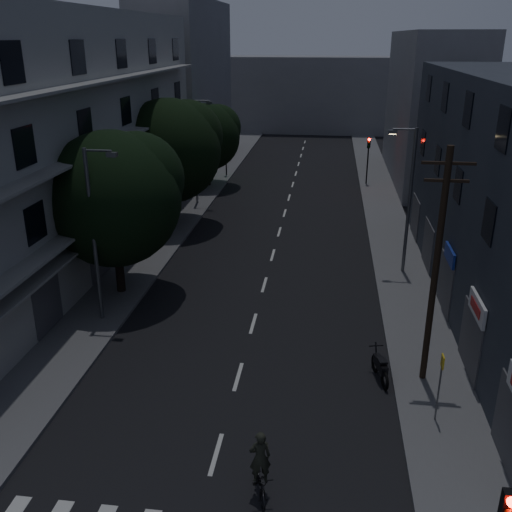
% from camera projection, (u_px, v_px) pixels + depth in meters
% --- Properties ---
extents(ground, '(160.00, 160.00, 0.00)m').
position_uv_depth(ground, '(280.00, 230.00, 39.57)').
color(ground, black).
rests_on(ground, ground).
extents(sidewalk_left, '(3.00, 90.00, 0.15)m').
position_uv_depth(sidewalk_left, '(175.00, 224.00, 40.45)').
color(sidewalk_left, '#565659').
rests_on(sidewalk_left, ground).
extents(sidewalk_right, '(3.00, 90.00, 0.15)m').
position_uv_depth(sidewalk_right, '(390.00, 233.00, 38.65)').
color(sidewalk_right, '#565659').
rests_on(sidewalk_right, ground).
extents(lane_markings, '(0.15, 60.50, 0.01)m').
position_uv_depth(lane_markings, '(287.00, 205.00, 45.36)').
color(lane_markings, beige).
rests_on(lane_markings, ground).
extents(building_left, '(7.00, 36.00, 14.00)m').
position_uv_depth(building_left, '(59.00, 142.00, 32.01)').
color(building_left, '#9D9D99').
rests_on(building_left, ground).
extents(building_far_left, '(6.00, 20.00, 16.00)m').
position_uv_depth(building_far_left, '(186.00, 83.00, 59.41)').
color(building_far_left, slate).
rests_on(building_far_left, ground).
extents(building_far_right, '(6.00, 20.00, 13.00)m').
position_uv_depth(building_far_right, '(430.00, 108.00, 51.53)').
color(building_far_right, slate).
rests_on(building_far_right, ground).
extents(building_far_end, '(24.00, 8.00, 10.00)m').
position_uv_depth(building_far_end, '(309.00, 94.00, 79.41)').
color(building_far_end, slate).
rests_on(building_far_end, ground).
extents(tree_near, '(6.71, 6.71, 8.28)m').
position_uv_depth(tree_near, '(115.00, 194.00, 27.91)').
color(tree_near, black).
rests_on(tree_near, sidewalk_left).
extents(tree_mid, '(7.02, 7.02, 8.64)m').
position_uv_depth(tree_mid, '(171.00, 147.00, 38.56)').
color(tree_mid, black).
rests_on(tree_mid, sidewalk_left).
extents(tree_far, '(5.74, 5.74, 7.10)m').
position_uv_depth(tree_far, '(208.00, 134.00, 49.36)').
color(tree_far, black).
rests_on(tree_far, sidewalk_left).
extents(traffic_signal_far_right, '(0.28, 0.37, 4.10)m').
position_uv_depth(traffic_signal_far_right, '(368.00, 151.00, 50.22)').
color(traffic_signal_far_right, black).
rests_on(traffic_signal_far_right, sidewalk_right).
extents(traffic_signal_far_left, '(0.28, 0.37, 4.10)m').
position_uv_depth(traffic_signal_far_left, '(226.00, 144.00, 53.49)').
color(traffic_signal_far_left, black).
rests_on(traffic_signal_far_left, sidewalk_left).
extents(street_lamp_left_near, '(1.51, 0.25, 8.00)m').
position_uv_depth(street_lamp_left_near, '(95.00, 228.00, 25.23)').
color(street_lamp_left_near, '#575B5F').
rests_on(street_lamp_left_near, sidewalk_left).
extents(street_lamp_right, '(1.51, 0.25, 8.00)m').
position_uv_depth(street_lamp_right, '(408.00, 194.00, 30.65)').
color(street_lamp_right, '#56585E').
rests_on(street_lamp_right, sidewalk_right).
extents(street_lamp_left_far, '(1.51, 0.25, 8.00)m').
position_uv_depth(street_lamp_left_far, '(197.00, 147.00, 43.86)').
color(street_lamp_left_far, slate).
rests_on(street_lamp_left_far, sidewalk_left).
extents(utility_pole, '(1.80, 0.24, 9.00)m').
position_uv_depth(utility_pole, '(436.00, 265.00, 20.47)').
color(utility_pole, black).
rests_on(utility_pole, sidewalk_right).
extents(bus_stop_sign, '(0.06, 0.35, 2.52)m').
position_uv_depth(bus_stop_sign, '(441.00, 376.00, 19.10)').
color(bus_stop_sign, '#595B60').
rests_on(bus_stop_sign, sidewalk_right).
extents(motorcycle, '(0.72, 1.96, 1.27)m').
position_uv_depth(motorcycle, '(380.00, 368.00, 22.14)').
color(motorcycle, black).
rests_on(motorcycle, ground).
extents(cyclist, '(1.07, 1.82, 2.18)m').
position_uv_depth(cyclist, '(260.00, 474.00, 16.45)').
color(cyclist, black).
rests_on(cyclist, ground).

